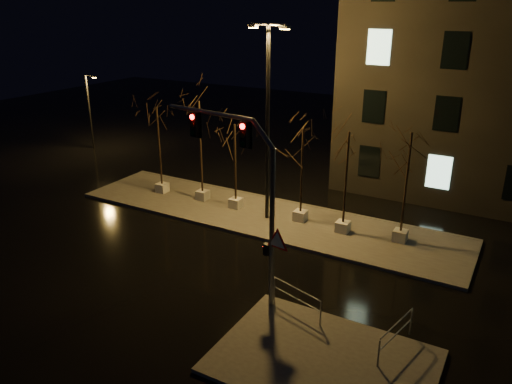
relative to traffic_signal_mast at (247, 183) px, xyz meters
The scene contains 14 objects.
ground 6.06m from the traffic_signal_mast, 158.40° to the left, with size 90.00×90.00×0.00m, color black.
median 9.38m from the traffic_signal_mast, 114.55° to the left, with size 22.00×5.00×0.15m, color #4C4944.
sidewalk_corner 6.71m from the traffic_signal_mast, 27.64° to the right, with size 7.00×5.00×0.15m, color #4C4944.
tree_0 12.82m from the traffic_signal_mast, 144.72° to the left, with size 1.80×1.80×5.41m.
tree_1 10.69m from the traffic_signal_mast, 134.86° to the left, with size 1.80×1.80×6.01m.
tree_2 9.13m from the traffic_signal_mast, 124.64° to the left, with size 1.80×1.80×4.97m.
tree_3 7.77m from the traffic_signal_mast, 98.99° to the left, with size 1.80×1.80×5.21m.
tree_4 7.56m from the traffic_signal_mast, 80.35° to the left, with size 1.80×1.80×5.36m.
tree_5 8.84m from the traffic_signal_mast, 62.48° to the left, with size 1.80×1.80×5.59m.
traffic_signal_mast is the anchor object (origin of this frame).
streetlight_main 7.75m from the traffic_signal_mast, 112.55° to the left, with size 2.50×0.84×10.04m.
streetlight_far 25.57m from the traffic_signal_mast, 149.73° to the left, with size 1.15×0.22×5.88m.
guard_rail_a 4.63m from the traffic_signal_mast, ahead, with size 2.28×0.74×1.03m.
guard_rail_b 7.28m from the traffic_signal_mast, ahead, with size 0.54×2.25×1.09m.
Camera 1 is at (12.15, -16.18, 11.07)m, focal length 35.00 mm.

